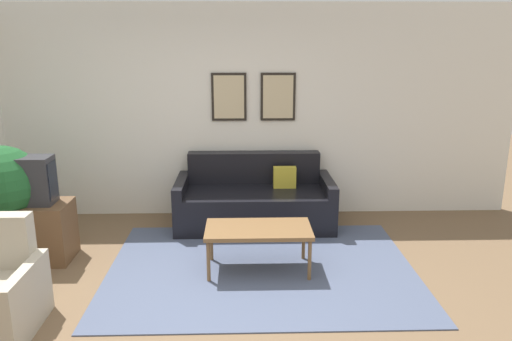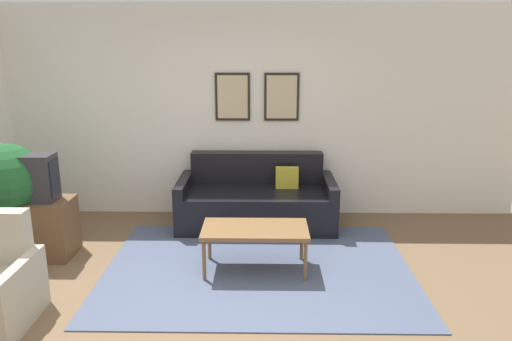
{
  "view_description": "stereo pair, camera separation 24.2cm",
  "coord_description": "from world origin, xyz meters",
  "views": [
    {
      "loc": [
        0.47,
        -3.79,
        2.26
      ],
      "look_at": [
        0.62,
        1.53,
        0.85
      ],
      "focal_mm": 35.0,
      "sensor_mm": 36.0,
      "label": 1
    },
    {
      "loc": [
        0.71,
        -3.8,
        2.26
      ],
      "look_at": [
        0.62,
        1.53,
        0.85
      ],
      "focal_mm": 35.0,
      "sensor_mm": 36.0,
      "label": 2
    }
  ],
  "objects": [
    {
      "name": "tv",
      "position": [
        -1.74,
        1.14,
        0.87
      ],
      "size": [
        0.57,
        0.28,
        0.49
      ],
      "color": "#2D2D33",
      "rests_on": "tv_stand"
    },
    {
      "name": "ground_plane",
      "position": [
        0.0,
        0.0,
        0.0
      ],
      "size": [
        16.0,
        16.0,
        0.0
      ],
      "primitive_type": "plane",
      "color": "brown"
    },
    {
      "name": "tv_stand",
      "position": [
        -1.74,
        1.14,
        0.31
      ],
      "size": [
        0.83,
        0.49,
        0.62
      ],
      "color": "brown",
      "rests_on": "ground_plane"
    },
    {
      "name": "coffee_table",
      "position": [
        0.62,
        0.81,
        0.42
      ],
      "size": [
        1.05,
        0.56,
        0.46
      ],
      "color": "brown",
      "rests_on": "ground_plane"
    },
    {
      "name": "area_rug",
      "position": [
        0.66,
        0.84,
        0.01
      ],
      "size": [
        3.07,
        2.3,
        0.01
      ],
      "color": "#4C5670",
      "rests_on": "ground_plane"
    },
    {
      "name": "couch",
      "position": [
        0.62,
        2.1,
        0.3
      ],
      "size": [
        1.92,
        0.9,
        0.86
      ],
      "color": "black",
      "rests_on": "ground_plane"
    },
    {
      "name": "potted_plant_by_window",
      "position": [
        -2.03,
        1.57,
        0.53
      ],
      "size": [
        0.54,
        0.54,
        0.82
      ],
      "color": "#935638",
      "rests_on": "ground_plane"
    },
    {
      "name": "potted_plant_tall",
      "position": [
        -1.98,
        1.16,
        0.8
      ],
      "size": [
        0.77,
        0.77,
        1.22
      ],
      "color": "#935638",
      "rests_on": "ground_plane"
    },
    {
      "name": "wall_back",
      "position": [
        0.01,
        2.57,
        1.35
      ],
      "size": [
        8.0,
        0.09,
        2.7
      ],
      "color": "white",
      "rests_on": "ground_plane"
    },
    {
      "name": "potted_plant_small",
      "position": [
        -2.05,
        1.19,
        0.4
      ],
      "size": [
        0.38,
        0.38,
        0.66
      ],
      "color": "slate",
      "rests_on": "ground_plane"
    }
  ]
}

